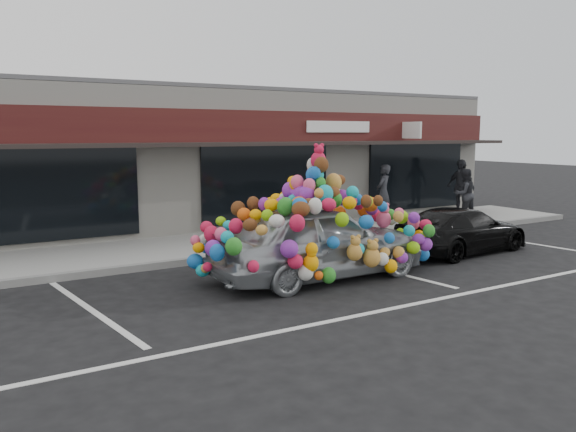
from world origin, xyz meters
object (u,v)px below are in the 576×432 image
pedestrian_b (464,194)px  pedestrian_c (461,187)px  toy_car (318,232)px  black_sedan (461,230)px  pedestrian_a (383,192)px

pedestrian_b → pedestrian_c: 1.01m
toy_car → black_sedan: bearing=-87.1°
toy_car → pedestrian_b: (8.08, 3.50, 0.02)m
toy_car → pedestrian_b: bearing=-67.3°
black_sedan → pedestrian_a: size_ratio=2.17×
black_sedan → toy_car: bearing=88.6°
toy_car → black_sedan: size_ratio=1.25×
pedestrian_b → pedestrian_c: size_ratio=0.86×
toy_car → pedestrian_a: toy_car is taller
pedestrian_b → toy_car: bearing=28.9°
toy_car → black_sedan: (4.45, 0.28, -0.39)m
toy_car → pedestrian_b: 8.81m
toy_car → pedestrian_a: (5.73, 4.78, 0.09)m
pedestrian_a → pedestrian_b: bearing=122.1°
toy_car → black_sedan: toy_car is taller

